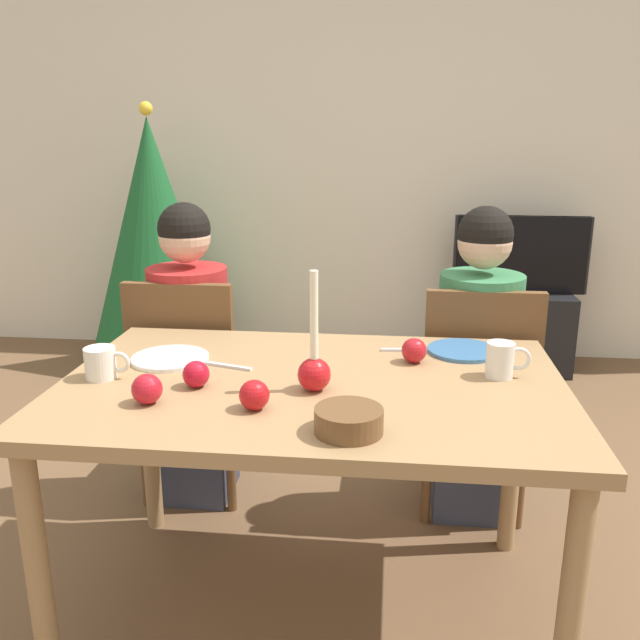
# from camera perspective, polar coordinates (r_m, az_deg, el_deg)

# --- Properties ---
(ground_plane) EXTENTS (7.68, 7.68, 0.00)m
(ground_plane) POSITION_cam_1_polar(r_m,az_deg,el_deg) (2.24, -0.61, -23.43)
(ground_plane) COLOR brown
(back_wall) EXTENTS (6.40, 0.10, 2.60)m
(back_wall) POSITION_cam_1_polar(r_m,az_deg,el_deg) (4.33, 3.60, 14.28)
(back_wall) COLOR beige
(back_wall) RESTS_ON ground
(dining_table) EXTENTS (1.40, 0.90, 0.75)m
(dining_table) POSITION_cam_1_polar(r_m,az_deg,el_deg) (1.89, -0.67, -7.60)
(dining_table) COLOR #99754C
(dining_table) RESTS_ON ground
(chair_left) EXTENTS (0.40, 0.40, 0.90)m
(chair_left) POSITION_cam_1_polar(r_m,az_deg,el_deg) (2.61, -11.09, -4.76)
(chair_left) COLOR brown
(chair_left) RESTS_ON ground
(chair_right) EXTENTS (0.40, 0.40, 0.90)m
(chair_right) POSITION_cam_1_polar(r_m,az_deg,el_deg) (2.52, 13.23, -5.68)
(chair_right) COLOR brown
(chair_right) RESTS_ON ground
(person_left_child) EXTENTS (0.30, 0.30, 1.17)m
(person_left_child) POSITION_cam_1_polar(r_m,az_deg,el_deg) (2.62, -10.95, -3.34)
(person_left_child) COLOR #33384C
(person_left_child) RESTS_ON ground
(person_right_child) EXTENTS (0.30, 0.30, 1.17)m
(person_right_child) POSITION_cam_1_polar(r_m,az_deg,el_deg) (2.53, 13.23, -4.20)
(person_right_child) COLOR #33384C
(person_right_child) RESTS_ON ground
(tv_stand) EXTENTS (0.64, 0.40, 0.48)m
(tv_stand) POSITION_cam_1_polar(r_m,az_deg,el_deg) (4.26, 16.31, -0.85)
(tv_stand) COLOR black
(tv_stand) RESTS_ON ground
(tv) EXTENTS (0.79, 0.05, 0.46)m
(tv) POSITION_cam_1_polar(r_m,az_deg,el_deg) (4.15, 16.81, 5.38)
(tv) COLOR black
(tv) RESTS_ON tv_stand
(christmas_tree) EXTENTS (0.81, 0.81, 1.58)m
(christmas_tree) POSITION_cam_1_polar(r_m,az_deg,el_deg) (4.16, -14.01, 7.15)
(christmas_tree) COLOR brown
(christmas_tree) RESTS_ON ground
(candle_centerpiece) EXTENTS (0.09, 0.09, 0.33)m
(candle_centerpiece) POSITION_cam_1_polar(r_m,az_deg,el_deg) (1.77, -0.50, -4.01)
(candle_centerpiece) COLOR red
(candle_centerpiece) RESTS_ON dining_table
(plate_left) EXTENTS (0.23, 0.23, 0.01)m
(plate_left) POSITION_cam_1_polar(r_m,az_deg,el_deg) (2.07, -12.71, -3.21)
(plate_left) COLOR white
(plate_left) RESTS_ON dining_table
(plate_right) EXTENTS (0.22, 0.22, 0.01)m
(plate_right) POSITION_cam_1_polar(r_m,az_deg,el_deg) (2.14, 12.16, -2.57)
(plate_right) COLOR teal
(plate_right) RESTS_ON dining_table
(mug_left) EXTENTS (0.13, 0.09, 0.09)m
(mug_left) POSITION_cam_1_polar(r_m,az_deg,el_deg) (1.96, -18.19, -3.51)
(mug_left) COLOR silver
(mug_left) RESTS_ON dining_table
(mug_right) EXTENTS (0.12, 0.08, 0.10)m
(mug_right) POSITION_cam_1_polar(r_m,az_deg,el_deg) (1.94, 15.27, -3.31)
(mug_right) COLOR silver
(mug_right) RESTS_ON dining_table
(fork_left) EXTENTS (0.18, 0.06, 0.01)m
(fork_left) POSITION_cam_1_polar(r_m,az_deg,el_deg) (1.99, -8.19, -3.88)
(fork_left) COLOR silver
(fork_left) RESTS_ON dining_table
(fork_right) EXTENTS (0.18, 0.03, 0.01)m
(fork_right) POSITION_cam_1_polar(r_m,az_deg,el_deg) (2.12, 7.69, -2.56)
(fork_right) COLOR silver
(fork_right) RESTS_ON dining_table
(bowl_walnuts) EXTENTS (0.16, 0.16, 0.06)m
(bowl_walnuts) POSITION_cam_1_polar(r_m,az_deg,el_deg) (1.55, 2.47, -8.59)
(bowl_walnuts) COLOR brown
(bowl_walnuts) RESTS_ON dining_table
(apple_near_candle) EXTENTS (0.08, 0.08, 0.08)m
(apple_near_candle) POSITION_cam_1_polar(r_m,az_deg,el_deg) (2.01, 8.05, -2.60)
(apple_near_candle) COLOR #AD171E
(apple_near_candle) RESTS_ON dining_table
(apple_by_left_plate) EXTENTS (0.08, 0.08, 0.08)m
(apple_by_left_plate) POSITION_cam_1_polar(r_m,az_deg,el_deg) (1.75, -14.59, -5.73)
(apple_by_left_plate) COLOR #B31622
(apple_by_left_plate) RESTS_ON dining_table
(apple_by_right_mug) EXTENTS (0.08, 0.08, 0.08)m
(apple_by_right_mug) POSITION_cam_1_polar(r_m,az_deg,el_deg) (1.67, -5.65, -6.41)
(apple_by_right_mug) COLOR #B01217
(apple_by_right_mug) RESTS_ON dining_table
(apple_far_edge) EXTENTS (0.07, 0.07, 0.07)m
(apple_far_edge) POSITION_cam_1_polar(r_m,az_deg,el_deg) (1.84, -10.56, -4.58)
(apple_far_edge) COLOR #B31021
(apple_far_edge) RESTS_ON dining_table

